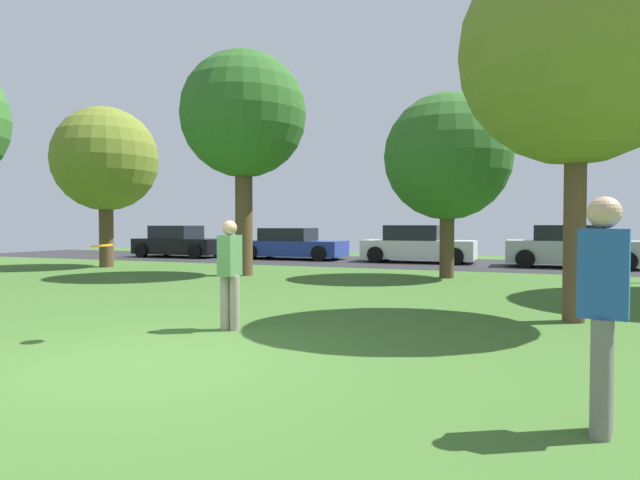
{
  "coord_description": "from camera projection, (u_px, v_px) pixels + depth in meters",
  "views": [
    {
      "loc": [
        3.78,
        -4.49,
        1.5
      ],
      "look_at": [
        0.0,
        4.94,
        1.2
      ],
      "focal_mm": 29.49,
      "sensor_mm": 36.0,
      "label": 1
    }
  ],
  "objects": [
    {
      "name": "ground_plane",
      "position": [
        149.0,
        364.0,
        5.62
      ],
      "size": [
        44.0,
        44.0,
        0.0
      ],
      "primitive_type": "plane",
      "color": "#3D6628"
    },
    {
      "name": "road_strip",
      "position": [
        425.0,
        263.0,
        20.46
      ],
      "size": [
        44.0,
        6.4,
        0.01
      ],
      "primitive_type": "cube",
      "color": "#28282B",
      "rests_on": "ground_plane"
    },
    {
      "name": "oak_tree_left",
      "position": [
        105.0,
        160.0,
        18.51
      ],
      "size": [
        3.64,
        3.64,
        5.63
      ],
      "color": "brown",
      "rests_on": "ground_plane"
    },
    {
      "name": "maple_tree_far",
      "position": [
        447.0,
        157.0,
        14.69
      ],
      "size": [
        3.54,
        3.54,
        5.18
      ],
      "color": "brown",
      "rests_on": "ground_plane"
    },
    {
      "name": "birch_tree_lone",
      "position": [
        243.0,
        116.0,
        15.4
      ],
      "size": [
        3.69,
        3.69,
        6.59
      ],
      "color": "brown",
      "rests_on": "ground_plane"
    },
    {
      "name": "oak_tree_right",
      "position": [
        577.0,
        49.0,
        7.97
      ],
      "size": [
        3.53,
        3.53,
        5.95
      ],
      "color": "brown",
      "rests_on": "ground_plane"
    },
    {
      "name": "person_catcher",
      "position": [
        603.0,
        304.0,
        3.71
      ],
      "size": [
        0.36,
        0.3,
        1.7
      ],
      "rotation": [
        0.0,
        0.0,
        2.96
      ],
      "color": "slate",
      "rests_on": "ground_plane"
    },
    {
      "name": "person_bystander",
      "position": [
        230.0,
        270.0,
        7.45
      ],
      "size": [
        0.3,
        0.32,
        1.56
      ],
      "rotation": [
        0.0,
        0.0,
        1.56
      ],
      "color": "gray",
      "rests_on": "ground_plane"
    },
    {
      "name": "frisbee_disc",
      "position": [
        102.0,
        246.0,
        6.77
      ],
      "size": [
        0.29,
        0.29,
        0.05
      ],
      "color": "orange"
    },
    {
      "name": "parked_car_black",
      "position": [
        179.0,
        243.0,
        24.34
      ],
      "size": [
        4.18,
        2.01,
        1.46
      ],
      "color": "black",
      "rests_on": "ground_plane"
    },
    {
      "name": "parked_car_blue",
      "position": [
        292.0,
        245.0,
        22.88
      ],
      "size": [
        4.55,
        2.07,
        1.35
      ],
      "color": "#233893",
      "rests_on": "ground_plane"
    },
    {
      "name": "parked_car_white",
      "position": [
        417.0,
        246.0,
        20.84
      ],
      "size": [
        4.36,
        1.92,
        1.48
      ],
      "color": "white",
      "rests_on": "ground_plane"
    },
    {
      "name": "parked_car_silver",
      "position": [
        571.0,
        248.0,
        18.32
      ],
      "size": [
        4.35,
        1.96,
        1.48
      ],
      "color": "#B7B7BC",
      "rests_on": "ground_plane"
    }
  ]
}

